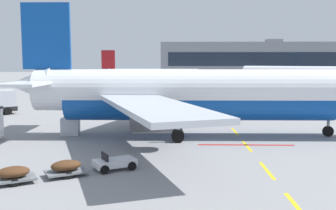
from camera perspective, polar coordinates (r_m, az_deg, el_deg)
name	(u,v)px	position (r m, az deg, el deg)	size (l,w,h in m)	color
apron_paint_markings	(224,118)	(48.25, 8.18, -1.88)	(8.00, 95.23, 0.01)	yellow
airliner_foreground	(193,94)	(35.79, 3.72, 1.64)	(34.67, 34.63, 12.20)	white
airliner_far_center	(149,76)	(101.16, -2.74, 4.30)	(27.94, 27.79, 9.80)	white
airliner_far_right	(305,75)	(95.13, 19.41, 4.13)	(30.36, 28.45, 11.43)	white
baggage_train	(67,168)	(24.60, -14.63, -8.88)	(8.20, 5.51, 1.14)	silver
uld_cargo_container	(70,126)	(37.99, -14.12, -3.05)	(1.74, 1.70, 1.60)	#B7BCC6
terminal_satellite	(248,61)	(159.41, 11.59, 6.34)	(68.40, 26.98, 15.61)	gray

